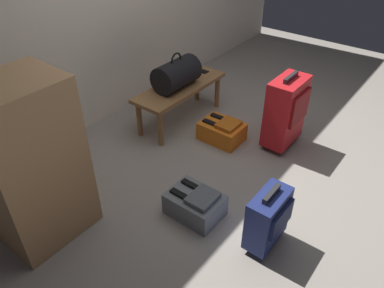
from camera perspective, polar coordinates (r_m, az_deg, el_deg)
The scene contains 9 objects.
ground_plane at distance 3.14m, azimuth 8.53°, elevation -3.45°, with size 6.60×6.60×0.00m, color gray.
bench at distance 3.55m, azimuth -1.82°, elevation 8.21°, with size 1.00×0.36×0.38m.
duffel_bag_black at distance 3.44m, azimuth -2.40°, elevation 10.72°, with size 0.44×0.26×0.34m.
cell_phone at distance 3.81m, azimuth 1.47°, elevation 11.25°, with size 0.07×0.14×0.01m.
suitcase_upright_red at distance 3.27m, azimuth 14.27°, elevation 4.97°, with size 0.39×0.25×0.68m.
suitcase_small_navy at distance 2.40m, azimuth 11.67°, elevation -11.12°, with size 0.32×0.18×0.46m.
backpack_grey at distance 2.64m, azimuth 0.52°, elevation -9.21°, with size 0.28×0.38×0.21m.
backpack_orange at distance 3.38m, azimuth 4.66°, elevation 2.03°, with size 0.28×0.38×0.21m.
side_cabinet at distance 2.45m, azimuth -23.61°, elevation -2.93°, with size 0.56×0.44×1.10m.
Camera 1 is at (-2.19, -1.11, 1.96)m, focal length 34.54 mm.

